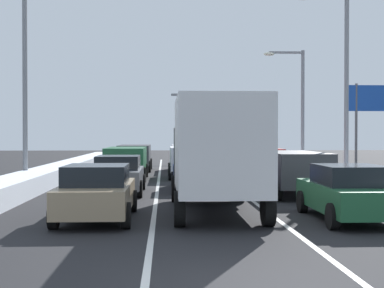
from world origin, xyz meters
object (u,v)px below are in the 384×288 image
object	(u,v)px
roadside_sign_right	(372,108)
street_lamp_right_near	(340,71)
box_truck_center_lane_nearest	(216,149)
street_lamp_left_mid	(33,69)
suv_silver_center_lane_fourth	(187,155)
suv_maroon_right_lane_fourth	(243,156)
suv_charcoal_left_lane_fourth	(135,155)
suv_charcoal_right_lane_second	(294,169)
suv_white_center_lane_third	(188,159)
sedan_tan_left_lane_nearest	(97,192)
suv_red_right_lane_third	(256,161)
sedan_green_right_lane_nearest	(349,192)
sedan_gray_left_lane_second	(118,174)
street_lamp_right_mid	(297,98)
suv_green_left_lane_third	(126,160)
sedan_navy_center_lane_second	(195,171)
traffic_light_gantry	(227,111)

from	to	relation	value
roadside_sign_right	street_lamp_right_near	bearing A→B (deg)	-121.19
box_truck_center_lane_nearest	street_lamp_left_mid	size ratio (longest dim) A/B	0.81
suv_silver_center_lane_fourth	suv_maroon_right_lane_fourth	bearing A→B (deg)	-30.19
suv_silver_center_lane_fourth	suv_charcoal_left_lane_fourth	world-z (taller)	same
suv_charcoal_right_lane_second	roadside_sign_right	bearing A→B (deg)	58.90
suv_silver_center_lane_fourth	roadside_sign_right	xyz separation A→B (m)	(11.38, -2.09, 3.00)
suv_white_center_lane_third	sedan_tan_left_lane_nearest	distance (m)	15.52
sedan_tan_left_lane_nearest	suv_red_right_lane_third	bearing A→B (deg)	63.02
sedan_green_right_lane_nearest	suv_maroon_right_lane_fourth	distance (m)	19.60
street_lamp_left_mid	sedan_gray_left_lane_second	bearing A→B (deg)	-38.50
street_lamp_right_mid	roadside_sign_right	size ratio (longest dim) A/B	1.41
suv_green_left_lane_third	suv_charcoal_left_lane_fourth	xyz separation A→B (m)	(0.06, 7.14, 0.00)
sedan_green_right_lane_nearest	suv_green_left_lane_third	size ratio (longest dim) A/B	0.92
sedan_tan_left_lane_nearest	street_lamp_right_mid	bearing A→B (deg)	63.44
sedan_navy_center_lane_second	suv_white_center_lane_third	xyz separation A→B (m)	(-0.02, 6.58, 0.25)
suv_silver_center_lane_fourth	sedan_gray_left_lane_second	world-z (taller)	suv_silver_center_lane_fourth
suv_red_right_lane_third	suv_silver_center_lane_fourth	xyz separation A→B (m)	(-3.12, 8.53, 0.00)
sedan_navy_center_lane_second	street_lamp_right_near	distance (m)	9.46
suv_charcoal_left_lane_fourth	suv_red_right_lane_third	bearing A→B (deg)	-53.05
sedan_gray_left_lane_second	roadside_sign_right	bearing A→B (deg)	39.55
suv_green_left_lane_third	suv_maroon_right_lane_fourth	bearing A→B (deg)	36.80
suv_charcoal_right_lane_second	suv_maroon_right_lane_fourth	distance (m)	13.25
box_truck_center_lane_nearest	suv_charcoal_left_lane_fourth	xyz separation A→B (m)	(-3.44, 20.14, -0.88)
suv_charcoal_right_lane_second	street_lamp_right_mid	world-z (taller)	street_lamp_right_mid
suv_charcoal_right_lane_second	traffic_light_gantry	xyz separation A→B (m)	(0.72, 29.80, 3.48)
sedan_tan_left_lane_nearest	traffic_light_gantry	size ratio (longest dim) A/B	0.60
sedan_green_right_lane_nearest	suv_charcoal_right_lane_second	world-z (taller)	suv_charcoal_right_lane_second
sedan_tan_left_lane_nearest	sedan_navy_center_lane_second	bearing A→B (deg)	70.00
sedan_navy_center_lane_second	street_lamp_right_near	world-z (taller)	street_lamp_right_near
suv_charcoal_right_lane_second	suv_charcoal_left_lane_fourth	size ratio (longest dim) A/B	1.00
suv_white_center_lane_third	traffic_light_gantry	bearing A→B (deg)	77.97
suv_charcoal_right_lane_second	suv_green_left_lane_third	xyz separation A→B (m)	(-6.94, 8.17, 0.00)
suv_white_center_lane_third	traffic_light_gantry	world-z (taller)	traffic_light_gantry
suv_green_left_lane_third	street_lamp_left_mid	size ratio (longest dim) A/B	0.55
suv_maroon_right_lane_fourth	suv_charcoal_right_lane_second	bearing A→B (deg)	-89.38
sedan_gray_left_lane_second	sedan_green_right_lane_nearest	bearing A→B (deg)	-47.07
suv_silver_center_lane_fourth	street_lamp_right_mid	bearing A→B (deg)	-3.18
traffic_light_gantry	sedan_tan_left_lane_nearest	bearing A→B (deg)	-101.85
sedan_tan_left_lane_nearest	sedan_gray_left_lane_second	xyz separation A→B (m)	(0.02, 6.96, 0.00)
suv_red_right_lane_third	suv_silver_center_lane_fourth	bearing A→B (deg)	110.08
street_lamp_left_mid	suv_charcoal_right_lane_second	bearing A→B (deg)	-21.35
suv_red_right_lane_third	suv_charcoal_left_lane_fourth	xyz separation A→B (m)	(-6.51, 8.66, 0.00)
sedan_navy_center_lane_second	suv_green_left_lane_third	world-z (taller)	suv_green_left_lane_third
sedan_navy_center_lane_second	sedan_tan_left_lane_nearest	world-z (taller)	same
sedan_green_right_lane_nearest	street_lamp_right_near	world-z (taller)	street_lamp_right_near
suv_charcoal_right_lane_second	traffic_light_gantry	bearing A→B (deg)	88.61
street_lamp_right_near	suv_charcoal_left_lane_fourth	bearing A→B (deg)	139.37
traffic_light_gantry	street_lamp_left_mid	world-z (taller)	street_lamp_left_mid
street_lamp_right_near	street_lamp_right_mid	world-z (taller)	street_lamp_right_near
suv_charcoal_left_lane_fourth	roadside_sign_right	distance (m)	15.24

